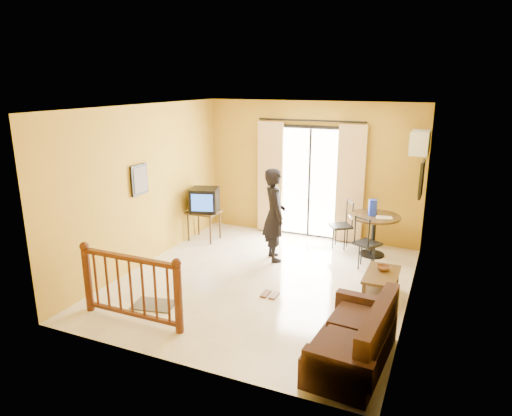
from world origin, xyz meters
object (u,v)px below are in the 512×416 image
at_px(television, 205,200).
at_px(coffee_table, 381,281).
at_px(sofa, 356,342).
at_px(standing_person, 274,215).
at_px(dining_table, 374,224).

relative_size(television, coffee_table, 0.76).
distance_m(television, sofa, 4.85).
distance_m(sofa, standing_person, 3.39).
relative_size(television, dining_table, 0.70).
xyz_separation_m(television, dining_table, (3.30, 0.50, -0.24)).
xyz_separation_m(television, coffee_table, (3.72, -1.19, -0.60)).
relative_size(dining_table, sofa, 0.57).
bearing_deg(dining_table, sofa, -83.34).
height_order(sofa, standing_person, standing_person).
xyz_separation_m(coffee_table, standing_person, (-2.05, 0.78, 0.59)).
bearing_deg(standing_person, sofa, -178.26).
xyz_separation_m(dining_table, sofa, (0.42, -3.56, -0.33)).
distance_m(coffee_table, sofa, 1.86).
distance_m(television, standing_person, 1.72).
bearing_deg(dining_table, television, -171.32).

